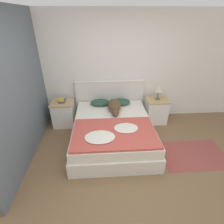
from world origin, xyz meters
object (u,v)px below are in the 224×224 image
Objects in this scene: pillow_left at (100,102)px; table_lamp at (159,89)px; nightstand_left at (64,113)px; nightstand_right at (156,110)px; dog at (114,106)px; bed at (113,131)px; pillow_right at (121,102)px; book_stack at (62,100)px.

table_lamp is at bearing -1.99° from pillow_left.
nightstand_left and nightstand_right have the same top height.
pillow_left is 1.43m from table_lamp.
table_lamp reaches higher than nightstand_right.
nightstand_left is 1.27m from dog.
dog reaches higher than nightstand_right.
bed is 3.22× the size of nightstand_left.
nightstand_left is at bearing -177.78° from pillow_right.
nightstand_right is 0.58m from table_lamp.
nightstand_right reaches higher than pillow_left.
pillow_left is 0.63× the size of dog.
nightstand_left is at bearing 147.67° from bed.
table_lamp is at bearing -3.10° from pillow_right.
nightstand_left is 1.32× the size of pillow_left.
book_stack is at bearing -177.98° from pillow_left.
bed is 1.35m from nightstand_right.
nightstand_right is 1.32× the size of pillow_left.
bed is 4.25× the size of pillow_right.
nightstand_left is 1.32× the size of pillow_right.
pillow_left is at bearing 178.01° from table_lamp.
nightstand_left is 2.57× the size of book_stack.
pillow_right is 1.95× the size of book_stack.
pillow_left is at bearing 180.00° from pillow_right.
dog is (-1.07, -0.25, 0.29)m from nightstand_right.
table_lamp is (2.28, 0.01, 0.58)m from nightstand_left.
nightstand_right is at bearing -0.57° from book_stack.
table_lamp is at bearing 0.14° from nightstand_left.
nightstand_left is 2.35m from table_lamp.
table_lamp reaches higher than bed.
dog reaches higher than bed.
nightstand_left is 1.00× the size of nightstand_right.
nightstand_left reaches higher than bed.
nightstand_right is 1.76× the size of table_lamp.
dog is (1.21, -0.25, 0.29)m from nightstand_left.
pillow_left is 1.34× the size of table_lamp.
nightstand_left is at bearing -179.86° from table_lamp.
nightstand_left reaches higher than pillow_left.
book_stack is at bearing 82.35° from nightstand_left.
pillow_right is at bearing 2.22° from nightstand_left.
book_stack is (-1.14, 0.74, 0.41)m from bed.
nightstand_right reaches higher than pillow_right.
pillow_right is 0.36m from dog.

